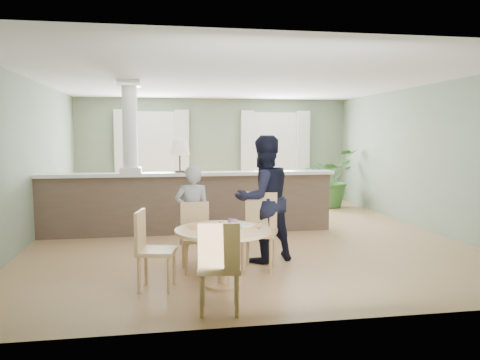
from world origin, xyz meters
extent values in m
plane|color=tan|center=(0.00, 0.00, 0.00)|extent=(8.00, 8.00, 0.00)
cube|color=gray|center=(0.00, 4.00, 1.35)|extent=(7.00, 0.02, 2.70)
cube|color=gray|center=(-3.50, 0.00, 1.35)|extent=(0.02, 8.00, 2.70)
cube|color=gray|center=(3.50, 0.00, 1.35)|extent=(0.02, 8.00, 2.70)
cube|color=gray|center=(0.00, -4.00, 1.35)|extent=(7.00, 0.02, 2.70)
cube|color=white|center=(0.00, 0.00, 2.70)|extent=(7.00, 8.00, 0.02)
cube|color=white|center=(-1.60, 3.97, 1.55)|extent=(1.10, 0.02, 1.50)
cube|color=white|center=(-1.60, 3.94, 1.55)|extent=(1.22, 0.04, 1.62)
cube|color=white|center=(1.60, 3.97, 1.55)|extent=(1.10, 0.02, 1.50)
cube|color=white|center=(1.60, 3.94, 1.55)|extent=(1.22, 0.04, 1.62)
cube|color=white|center=(-2.35, 3.88, 1.25)|extent=(0.35, 0.10, 2.30)
cube|color=white|center=(-0.85, 3.88, 1.25)|extent=(0.35, 0.10, 2.30)
cube|color=white|center=(0.85, 3.88, 1.25)|extent=(0.35, 0.10, 2.30)
cube|color=white|center=(2.35, 3.88, 1.25)|extent=(0.35, 0.10, 2.30)
cube|color=brown|center=(-0.90, 0.20, 0.53)|extent=(5.20, 0.22, 1.05)
cube|color=white|center=(-0.90, 0.20, 1.08)|extent=(5.32, 0.36, 0.06)
cube|color=white|center=(-1.90, 0.20, 1.16)|extent=(0.36, 0.36, 0.10)
cylinder|color=white|center=(-1.90, 0.20, 1.91)|extent=(0.26, 0.26, 1.39)
cube|color=white|center=(-1.90, 0.20, 2.65)|extent=(0.38, 0.38, 0.10)
cylinder|color=black|center=(-1.05, 0.20, 1.12)|extent=(0.18, 0.18, 0.03)
cylinder|color=black|center=(-1.05, 0.20, 1.28)|extent=(0.03, 0.03, 0.28)
cone|color=#FAEFCE|center=(-1.05, 0.20, 1.55)|extent=(0.36, 0.36, 0.26)
imported|color=olive|center=(-0.64, 1.80, 0.42)|extent=(2.94, 1.21, 0.85)
imported|color=#316327|center=(2.70, 2.79, 0.71)|extent=(1.69, 1.66, 1.42)
cylinder|color=tan|center=(-0.67, -2.80, 0.02)|extent=(0.47, 0.47, 0.04)
cylinder|color=tan|center=(-0.67, -2.80, 0.34)|extent=(0.13, 0.13, 0.61)
cylinder|color=tan|center=(-0.67, -2.80, 0.66)|extent=(1.13, 1.13, 0.04)
cube|color=#C34E2B|center=(-0.87, -2.67, 0.68)|extent=(0.45, 0.36, 0.01)
cube|color=#C34E2B|center=(-0.41, -2.64, 0.68)|extent=(0.44, 0.35, 0.01)
cylinder|color=white|center=(-0.86, -2.70, 0.69)|extent=(0.25, 0.25, 0.01)
cylinder|color=white|center=(-0.39, -2.65, 0.69)|extent=(0.25, 0.25, 0.01)
cylinder|color=white|center=(-0.69, -2.82, 0.73)|extent=(0.07, 0.07, 0.08)
cube|color=silver|center=(-0.91, -2.75, 0.70)|extent=(0.05, 0.16, 0.00)
cube|color=silver|center=(-1.02, -2.74, 0.69)|extent=(0.05, 0.20, 0.00)
cylinder|color=white|center=(-0.25, -2.83, 0.72)|extent=(0.04, 0.04, 0.07)
cylinder|color=silver|center=(-0.25, -2.83, 0.76)|extent=(0.04, 0.04, 0.01)
imported|color=#2557AC|center=(-0.54, -2.64, 0.73)|extent=(0.13, 0.13, 0.09)
cube|color=tan|center=(-0.93, -2.13, 0.43)|extent=(0.43, 0.43, 0.05)
cylinder|color=tan|center=(-1.08, -2.30, 0.20)|extent=(0.04, 0.04, 0.41)
cylinder|color=tan|center=(-0.76, -2.28, 0.20)|extent=(0.04, 0.04, 0.41)
cylinder|color=tan|center=(-1.10, -1.98, 0.20)|extent=(0.04, 0.04, 0.41)
cylinder|color=tan|center=(-0.78, -1.96, 0.20)|extent=(0.04, 0.04, 0.41)
cube|color=tan|center=(-0.94, -1.95, 0.66)|extent=(0.38, 0.07, 0.44)
cube|color=tan|center=(-0.12, -2.18, 0.48)|extent=(0.58, 0.58, 0.05)
cylinder|color=tan|center=(-0.35, -2.29, 0.23)|extent=(0.04, 0.04, 0.46)
cylinder|color=tan|center=(-0.01, -2.42, 0.23)|extent=(0.04, 0.04, 0.46)
cylinder|color=tan|center=(-0.22, -1.94, 0.23)|extent=(0.04, 0.04, 0.46)
cylinder|color=tan|center=(0.12, -2.07, 0.23)|extent=(0.04, 0.04, 0.46)
cube|color=tan|center=(-0.04, -1.99, 0.75)|extent=(0.42, 0.19, 0.50)
cube|color=tan|center=(-0.82, -3.58, 0.45)|extent=(0.48, 0.48, 0.05)
cylinder|color=tan|center=(-0.62, -3.44, 0.22)|extent=(0.04, 0.04, 0.43)
cylinder|color=tan|center=(-0.96, -3.39, 0.22)|extent=(0.04, 0.04, 0.43)
cylinder|color=tan|center=(-0.67, -3.78, 0.22)|extent=(0.04, 0.04, 0.43)
cylinder|color=tan|center=(-1.01, -3.73, 0.22)|extent=(0.04, 0.04, 0.43)
cube|color=tan|center=(-0.84, -3.77, 0.71)|extent=(0.41, 0.09, 0.46)
cube|color=tan|center=(-1.44, -2.79, 0.44)|extent=(0.49, 0.49, 0.05)
cylinder|color=tan|center=(-1.31, -2.98, 0.21)|extent=(0.04, 0.04, 0.42)
cylinder|color=tan|center=(-1.24, -2.66, 0.21)|extent=(0.04, 0.04, 0.42)
cylinder|color=tan|center=(-1.64, -2.92, 0.21)|extent=(0.04, 0.04, 0.42)
cylinder|color=tan|center=(-1.57, -2.59, 0.21)|extent=(0.04, 0.04, 0.42)
cube|color=tan|center=(-1.62, -2.75, 0.69)|extent=(0.12, 0.39, 0.45)
imported|color=gray|center=(-0.96, -1.68, 0.68)|extent=(0.51, 0.34, 1.36)
imported|color=black|center=(0.03, -1.80, 0.88)|extent=(1.03, 0.91, 1.77)
camera|label=1|loc=(-1.37, -8.13, 1.78)|focal=35.00mm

